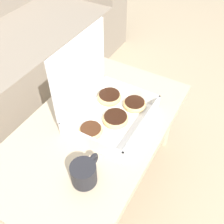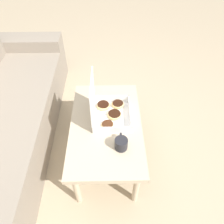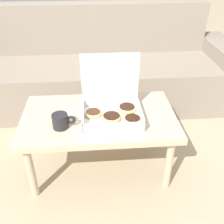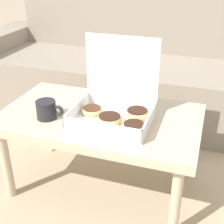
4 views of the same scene
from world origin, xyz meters
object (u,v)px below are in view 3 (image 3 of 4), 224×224
(coffee_table, at_px, (99,122))
(pastry_box, at_px, (114,108))
(couch, at_px, (95,71))
(coffee_mug, at_px, (61,121))

(coffee_table, bearing_deg, pastry_box, -9.63)
(coffee_table, bearing_deg, couch, 90.00)
(coffee_table, relative_size, pastry_box, 2.62)
(coffee_table, bearing_deg, coffee_mug, -153.81)
(pastry_box, bearing_deg, coffee_table, 170.37)
(couch, bearing_deg, coffee_table, -90.00)
(couch, distance_m, pastry_box, 0.98)
(couch, height_order, coffee_mug, couch)
(coffee_mug, bearing_deg, coffee_table, 26.19)
(coffee_mug, bearing_deg, pastry_box, 16.42)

